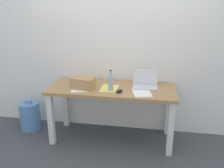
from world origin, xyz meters
TOP-DOWN VIEW (x-y plane):
  - ground_plane at (0.00, 0.00)m, footprint 8.00×8.00m
  - back_wall at (0.00, 0.38)m, footprint 5.20×0.08m
  - desk at (0.00, 0.00)m, footprint 1.61×0.64m
  - laptop_right at (0.41, 0.10)m, footprint 0.32×0.22m
  - beer_bottle at (-0.00, -0.10)m, footprint 0.06×0.06m
  - computer_mouse at (0.12, -0.15)m, footprint 0.11×0.12m
  - cardboard_box at (-0.36, -0.09)m, footprint 0.31×0.22m
  - paper_sheet_center at (-0.03, -0.03)m, footprint 0.22×0.30m
  - paper_sheet_front_right at (0.39, -0.12)m, footprint 0.27×0.34m
  - paper_sheet_front_left at (-0.40, -0.10)m, footprint 0.28×0.34m
  - water_cooler_jug at (-1.22, 0.06)m, footprint 0.29×0.29m

SIDE VIEW (x-z plane):
  - ground_plane at x=0.00m, z-range 0.00..0.00m
  - water_cooler_jug at x=-1.22m, z-range -0.02..0.43m
  - desk at x=0.00m, z-range 0.26..0.99m
  - paper_sheet_center at x=-0.03m, z-range 0.73..0.73m
  - paper_sheet_front_right at x=0.39m, z-range 0.73..0.73m
  - paper_sheet_front_left at x=-0.40m, z-range 0.73..0.73m
  - computer_mouse at x=0.12m, z-range 0.73..0.76m
  - laptop_right at x=0.41m, z-range 0.67..0.89m
  - cardboard_box at x=-0.36m, z-range 0.73..0.87m
  - beer_bottle at x=0.00m, z-range 0.70..0.96m
  - back_wall at x=0.00m, z-range 0.00..2.60m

